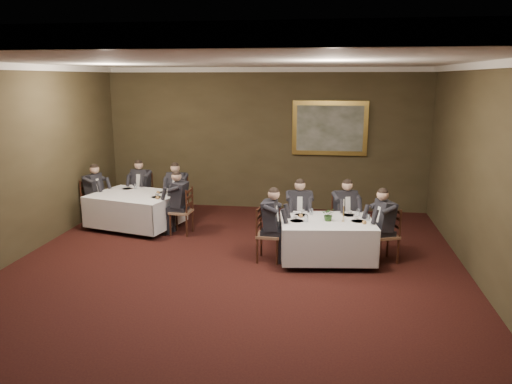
% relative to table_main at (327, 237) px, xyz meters
% --- Properties ---
extents(ground, '(10.00, 10.00, 0.00)m').
position_rel_table_main_xyz_m(ground, '(-1.58, -1.36, -0.45)').
color(ground, black).
rests_on(ground, ground).
extents(ceiling, '(8.00, 10.00, 0.10)m').
position_rel_table_main_xyz_m(ceiling, '(-1.58, -1.36, 3.05)').
color(ceiling, silver).
rests_on(ceiling, back_wall).
extents(back_wall, '(8.00, 0.10, 3.50)m').
position_rel_table_main_xyz_m(back_wall, '(-1.58, 3.64, 1.30)').
color(back_wall, '#372F1B').
rests_on(back_wall, ground).
extents(front_wall, '(8.00, 0.10, 3.50)m').
position_rel_table_main_xyz_m(front_wall, '(-1.58, -6.36, 1.30)').
color(front_wall, '#372F1B').
rests_on(front_wall, ground).
extents(right_wall, '(0.10, 10.00, 3.50)m').
position_rel_table_main_xyz_m(right_wall, '(2.42, -1.36, 1.30)').
color(right_wall, '#372F1B').
rests_on(right_wall, ground).
extents(crown_molding, '(8.00, 10.00, 0.12)m').
position_rel_table_main_xyz_m(crown_molding, '(-1.58, -1.36, 2.99)').
color(crown_molding, white).
rests_on(crown_molding, back_wall).
extents(table_main, '(1.81, 1.46, 0.67)m').
position_rel_table_main_xyz_m(table_main, '(0.00, 0.00, 0.00)').
color(table_main, black).
rests_on(table_main, ground).
extents(table_second, '(2.13, 1.81, 0.67)m').
position_rel_table_main_xyz_m(table_second, '(-4.18, 1.47, 0.00)').
color(table_second, black).
rests_on(table_second, ground).
extents(chair_main_backleft, '(0.49, 0.47, 1.00)m').
position_rel_table_main_xyz_m(chair_main_backleft, '(-0.55, 0.79, -0.17)').
color(chair_main_backleft, brown).
rests_on(chair_main_backleft, ground).
extents(diner_main_backleft, '(0.46, 0.53, 1.35)m').
position_rel_table_main_xyz_m(diner_main_backleft, '(-0.55, 0.78, 0.06)').
color(diner_main_backleft, black).
rests_on(diner_main_backleft, chair_main_backleft).
extents(chair_main_backright, '(0.56, 0.54, 1.00)m').
position_rel_table_main_xyz_m(chair_main_backright, '(0.33, 0.90, -0.17)').
color(chair_main_backright, brown).
rests_on(chair_main_backright, ground).
extents(diner_main_backright, '(0.54, 0.59, 1.35)m').
position_rel_table_main_xyz_m(diner_main_backright, '(0.34, 0.89, 0.06)').
color(diner_main_backright, black).
rests_on(diner_main_backright, chair_main_backright).
extents(chair_main_endleft, '(0.44, 0.46, 1.00)m').
position_rel_table_main_xyz_m(chair_main_endleft, '(-1.04, -0.13, -0.17)').
color(chair_main_endleft, brown).
rests_on(chair_main_endleft, ground).
extents(diner_main_endleft, '(0.50, 0.44, 1.35)m').
position_rel_table_main_xyz_m(diner_main_endleft, '(-1.03, -0.13, 0.06)').
color(diner_main_endleft, black).
rests_on(diner_main_endleft, chair_main_endleft).
extents(chair_main_endright, '(0.55, 0.56, 1.00)m').
position_rel_table_main_xyz_m(chair_main_endright, '(1.04, 0.13, -0.17)').
color(chair_main_endright, brown).
rests_on(chair_main_endright, ground).
extents(diner_main_endright, '(0.59, 0.55, 1.35)m').
position_rel_table_main_xyz_m(diner_main_endright, '(1.03, 0.13, 0.06)').
color(diner_main_endright, black).
rests_on(diner_main_endright, chair_main_endright).
extents(chair_sec_backleft, '(0.50, 0.48, 1.00)m').
position_rel_table_main_xyz_m(chair_sec_backleft, '(-4.43, 2.51, -0.17)').
color(chair_sec_backleft, brown).
rests_on(chair_sec_backleft, ground).
extents(diner_sec_backleft, '(0.46, 0.53, 1.35)m').
position_rel_table_main_xyz_m(diner_sec_backleft, '(-4.43, 2.50, 0.06)').
color(diner_sec_backleft, black).
rests_on(diner_sec_backleft, chair_sec_backleft).
extents(chair_sec_backright, '(0.47, 0.45, 1.00)m').
position_rel_table_main_xyz_m(chair_sec_backright, '(-3.47, 2.27, -0.17)').
color(chair_sec_backright, brown).
rests_on(chair_sec_backright, ground).
extents(diner_sec_backright, '(0.44, 0.51, 1.35)m').
position_rel_table_main_xyz_m(diner_sec_backright, '(-3.47, 2.25, 0.06)').
color(diner_sec_backright, black).
rests_on(diner_sec_backright, chair_sec_backright).
extents(chair_sec_endright, '(0.45, 0.47, 1.00)m').
position_rel_table_main_xyz_m(chair_sec_endright, '(-3.05, 1.18, -0.17)').
color(chair_sec_endright, brown).
rests_on(chair_sec_endright, ground).
extents(diner_sec_endright, '(0.51, 0.44, 1.35)m').
position_rel_table_main_xyz_m(diner_sec_endright, '(-3.06, 1.18, 0.06)').
color(diner_sec_endright, black).
rests_on(diner_sec_endright, chair_sec_endright).
extents(chair_sec_endleft, '(0.49, 0.50, 1.00)m').
position_rel_table_main_xyz_m(chair_sec_endleft, '(-5.31, 1.76, -0.17)').
color(chair_sec_endleft, brown).
rests_on(chair_sec_endleft, ground).
extents(diner_sec_endleft, '(0.54, 0.47, 1.35)m').
position_rel_table_main_xyz_m(diner_sec_endleft, '(-5.30, 1.76, 0.06)').
color(diner_sec_endleft, black).
rests_on(diner_sec_endleft, chair_sec_endleft).
extents(centerpiece, '(0.24, 0.21, 0.25)m').
position_rel_table_main_xyz_m(centerpiece, '(0.03, -0.03, 0.44)').
color(centerpiece, '#2D5926').
rests_on(centerpiece, table_main).
extents(candlestick, '(0.06, 0.06, 0.42)m').
position_rel_table_main_xyz_m(candlestick, '(0.28, -0.02, 0.47)').
color(candlestick, gold).
rests_on(candlestick, table_main).
extents(place_setting_table_main, '(0.33, 0.31, 0.14)m').
position_rel_table_main_xyz_m(place_setting_table_main, '(-0.43, 0.32, 0.35)').
color(place_setting_table_main, white).
rests_on(place_setting_table_main, table_main).
extents(place_setting_table_second, '(0.33, 0.31, 0.14)m').
position_rel_table_main_xyz_m(place_setting_table_second, '(-4.51, 1.99, 0.35)').
color(place_setting_table_second, white).
rests_on(place_setting_table_second, table_second).
extents(painting, '(1.81, 0.09, 1.31)m').
position_rel_table_main_xyz_m(painting, '(-0.00, 3.58, 1.61)').
color(painting, '#DFC251').
rests_on(painting, back_wall).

